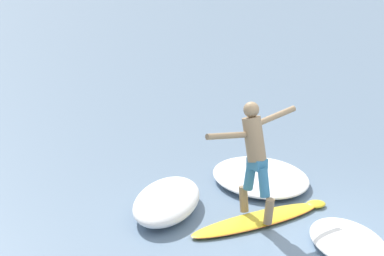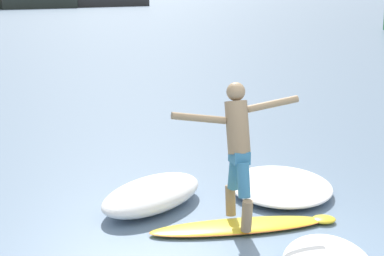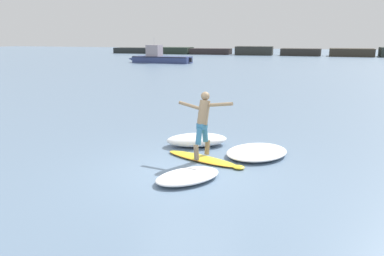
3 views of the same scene
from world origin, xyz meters
TOP-DOWN VIEW (x-y plane):
  - ground_plane at (0.00, 0.00)m, footprint 200.00×200.00m
  - surfboard at (0.14, 0.93)m, footprint 2.45×1.23m
  - surfer at (0.12, 1.01)m, footprint 1.62×0.77m
  - wave_foam_at_tail at (1.45, 1.82)m, footprint 2.25×2.42m
  - wave_foam_at_nose at (-0.46, 2.23)m, footprint 2.10×1.71m
  - wave_foam_beside at (0.22, -0.57)m, footprint 1.77×1.91m

SIDE VIEW (x-z plane):
  - ground_plane at x=0.00m, z-range 0.00..0.00m
  - surfboard at x=0.14m, z-range -0.07..0.16m
  - wave_foam_beside at x=0.22m, z-range 0.00..0.20m
  - wave_foam_at_tail at x=1.45m, z-range 0.00..0.21m
  - wave_foam_at_nose at x=-0.46m, z-range 0.00..0.37m
  - surfer at x=0.12m, z-range 0.25..2.02m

